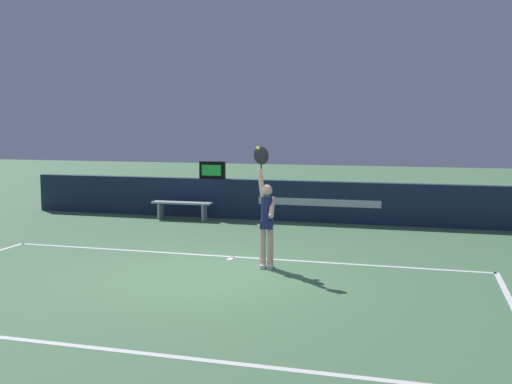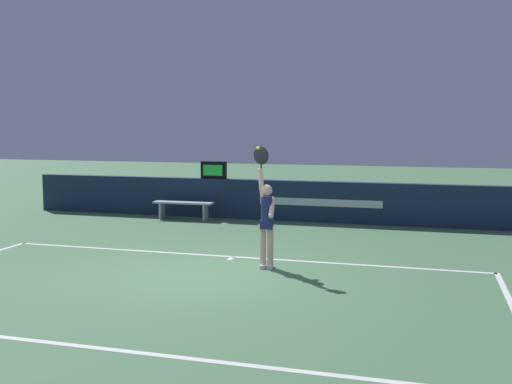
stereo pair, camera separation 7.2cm
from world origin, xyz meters
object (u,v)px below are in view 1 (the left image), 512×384
Objects in this scene: tennis_ball at (258,148)px; speed_display at (212,170)px; courtside_bench_near at (182,206)px; tennis_player at (266,218)px.

speed_display is at bearing 117.48° from tennis_ball.
speed_display is 1.38m from courtside_bench_near.
tennis_player reaches higher than tennis_ball.
tennis_player is 1.32× the size of courtside_bench_near.
courtside_bench_near is at bearing 126.04° from tennis_ball.
tennis_ball is (2.95, -5.67, 0.88)m from speed_display.
speed_display is 6.45m from tennis_ball.
speed_display is 0.32× the size of tennis_player.
speed_display is at bearing 43.86° from courtside_bench_near.
tennis_ball is at bearing -53.96° from courtside_bench_near.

